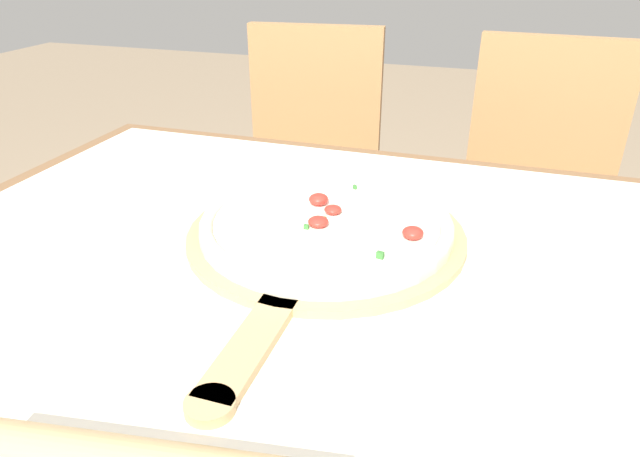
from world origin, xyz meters
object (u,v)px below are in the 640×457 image
at_px(pizza_peel, 323,239).
at_px(chair_right, 534,194).
at_px(chair_left, 309,167).
at_px(pizza, 327,223).

xyz_separation_m(pizza_peel, chair_right, (0.33, 0.76, -0.20)).
bearing_deg(chair_left, pizza, -74.52).
height_order(pizza_peel, chair_left, chair_left).
bearing_deg(chair_left, pizza_peel, -74.99).
xyz_separation_m(chair_left, chair_right, (0.62, 0.00, 0.00)).
relative_size(chair_left, chair_right, 1.00).
bearing_deg(pizza, chair_left, 111.09).
distance_m(pizza_peel, chair_right, 0.86).
relative_size(pizza_peel, chair_right, 0.65).
distance_m(pizza, chair_left, 0.83).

